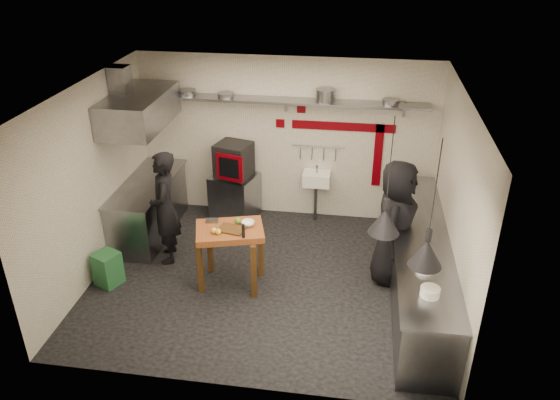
# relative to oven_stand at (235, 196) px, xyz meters

# --- Properties ---
(floor) EXTENTS (5.00, 5.00, 0.00)m
(floor) POSITION_rel_oven_stand_xyz_m (0.86, -1.79, -0.40)
(floor) COLOR black
(floor) RESTS_ON ground
(ceiling) EXTENTS (5.00, 5.00, 0.00)m
(ceiling) POSITION_rel_oven_stand_xyz_m (0.86, -1.79, 2.40)
(ceiling) COLOR beige
(ceiling) RESTS_ON floor
(wall_back) EXTENTS (5.00, 0.04, 2.80)m
(wall_back) POSITION_rel_oven_stand_xyz_m (0.86, 0.31, 1.00)
(wall_back) COLOR silver
(wall_back) RESTS_ON floor
(wall_front) EXTENTS (5.00, 0.04, 2.80)m
(wall_front) POSITION_rel_oven_stand_xyz_m (0.86, -3.89, 1.00)
(wall_front) COLOR silver
(wall_front) RESTS_ON floor
(wall_left) EXTENTS (0.04, 4.20, 2.80)m
(wall_left) POSITION_rel_oven_stand_xyz_m (-1.64, -1.79, 1.00)
(wall_left) COLOR silver
(wall_left) RESTS_ON floor
(wall_right) EXTENTS (0.04, 4.20, 2.80)m
(wall_right) POSITION_rel_oven_stand_xyz_m (3.36, -1.79, 1.00)
(wall_right) COLOR silver
(wall_right) RESTS_ON floor
(red_band_horiz) EXTENTS (1.70, 0.02, 0.14)m
(red_band_horiz) POSITION_rel_oven_stand_xyz_m (1.81, 0.29, 1.28)
(red_band_horiz) COLOR #5E0109
(red_band_horiz) RESTS_ON wall_back
(red_band_vert) EXTENTS (0.14, 0.02, 1.10)m
(red_band_vert) POSITION_rel_oven_stand_xyz_m (2.41, 0.29, 0.80)
(red_band_vert) COLOR #5E0109
(red_band_vert) RESTS_ON wall_back
(red_tile_a) EXTENTS (0.14, 0.02, 0.14)m
(red_tile_a) POSITION_rel_oven_stand_xyz_m (1.11, 0.29, 1.55)
(red_tile_a) COLOR #5E0109
(red_tile_a) RESTS_ON wall_back
(red_tile_b) EXTENTS (0.14, 0.02, 0.14)m
(red_tile_b) POSITION_rel_oven_stand_xyz_m (0.76, 0.29, 1.28)
(red_tile_b) COLOR #5E0109
(red_tile_b) RESTS_ON wall_back
(back_shelf) EXTENTS (4.60, 0.34, 0.04)m
(back_shelf) POSITION_rel_oven_stand_xyz_m (0.86, 0.13, 1.72)
(back_shelf) COLOR slate
(back_shelf) RESTS_ON wall_back
(shelf_bracket_left) EXTENTS (0.04, 0.06, 0.24)m
(shelf_bracket_left) POSITION_rel_oven_stand_xyz_m (-1.04, 0.28, 1.62)
(shelf_bracket_left) COLOR slate
(shelf_bracket_left) RESTS_ON wall_back
(shelf_bracket_mid) EXTENTS (0.04, 0.06, 0.24)m
(shelf_bracket_mid) POSITION_rel_oven_stand_xyz_m (0.86, 0.28, 1.62)
(shelf_bracket_mid) COLOR slate
(shelf_bracket_mid) RESTS_ON wall_back
(shelf_bracket_right) EXTENTS (0.04, 0.06, 0.24)m
(shelf_bracket_right) POSITION_rel_oven_stand_xyz_m (2.76, 0.28, 1.62)
(shelf_bracket_right) COLOR slate
(shelf_bracket_right) RESTS_ON wall_back
(pan_far_left) EXTENTS (0.35, 0.35, 0.09)m
(pan_far_left) POSITION_rel_oven_stand_xyz_m (-0.75, 0.13, 1.79)
(pan_far_left) COLOR slate
(pan_far_left) RESTS_ON back_shelf
(pan_mid_left) EXTENTS (0.30, 0.30, 0.07)m
(pan_mid_left) POSITION_rel_oven_stand_xyz_m (-0.11, 0.13, 1.78)
(pan_mid_left) COLOR slate
(pan_mid_left) RESTS_ON back_shelf
(stock_pot) EXTENTS (0.34, 0.34, 0.20)m
(stock_pot) POSITION_rel_oven_stand_xyz_m (1.51, 0.13, 1.84)
(stock_pot) COLOR slate
(stock_pot) RESTS_ON back_shelf
(pan_right) EXTENTS (0.30, 0.30, 0.08)m
(pan_right) POSITION_rel_oven_stand_xyz_m (2.52, 0.13, 1.78)
(pan_right) COLOR slate
(pan_right) RESTS_ON back_shelf
(oven_stand) EXTENTS (0.86, 0.82, 0.80)m
(oven_stand) POSITION_rel_oven_stand_xyz_m (0.00, 0.00, 0.00)
(oven_stand) COLOR slate
(oven_stand) RESTS_ON floor
(combi_oven) EXTENTS (0.67, 0.64, 0.58)m
(combi_oven) POSITION_rel_oven_stand_xyz_m (0.00, 0.01, 0.69)
(combi_oven) COLOR black
(combi_oven) RESTS_ON oven_stand
(oven_door) EXTENTS (0.47, 0.16, 0.46)m
(oven_door) POSITION_rel_oven_stand_xyz_m (0.01, -0.33, 0.69)
(oven_door) COLOR #5E0109
(oven_door) RESTS_ON combi_oven
(oven_glass) EXTENTS (0.35, 0.11, 0.34)m
(oven_glass) POSITION_rel_oven_stand_xyz_m (0.00, -0.34, 0.69)
(oven_glass) COLOR black
(oven_glass) RESTS_ON oven_door
(hand_sink) EXTENTS (0.46, 0.34, 0.22)m
(hand_sink) POSITION_rel_oven_stand_xyz_m (1.41, 0.13, 0.38)
(hand_sink) COLOR white
(hand_sink) RESTS_ON wall_back
(sink_tap) EXTENTS (0.03, 0.03, 0.14)m
(sink_tap) POSITION_rel_oven_stand_xyz_m (1.41, 0.13, 0.56)
(sink_tap) COLOR slate
(sink_tap) RESTS_ON hand_sink
(sink_drain) EXTENTS (0.06, 0.06, 0.66)m
(sink_drain) POSITION_rel_oven_stand_xyz_m (1.41, 0.09, -0.06)
(sink_drain) COLOR slate
(sink_drain) RESTS_ON floor
(utensil_rail) EXTENTS (0.90, 0.02, 0.02)m
(utensil_rail) POSITION_rel_oven_stand_xyz_m (1.41, 0.27, 0.92)
(utensil_rail) COLOR slate
(utensil_rail) RESTS_ON wall_back
(counter_right) EXTENTS (0.70, 3.80, 0.90)m
(counter_right) POSITION_rel_oven_stand_xyz_m (3.01, -1.79, 0.05)
(counter_right) COLOR slate
(counter_right) RESTS_ON floor
(counter_right_top) EXTENTS (0.76, 3.90, 0.03)m
(counter_right_top) POSITION_rel_oven_stand_xyz_m (3.01, -1.79, 0.52)
(counter_right_top) COLOR slate
(counter_right_top) RESTS_ON counter_right
(plate_stack) EXTENTS (0.25, 0.25, 0.11)m
(plate_stack) POSITION_rel_oven_stand_xyz_m (2.98, -3.13, 0.59)
(plate_stack) COLOR white
(plate_stack) RESTS_ON counter_right_top
(small_bowl_right) EXTENTS (0.21, 0.21, 0.05)m
(small_bowl_right) POSITION_rel_oven_stand_xyz_m (2.96, -2.65, 0.56)
(small_bowl_right) COLOR white
(small_bowl_right) RESTS_ON counter_right_top
(counter_left) EXTENTS (0.70, 1.90, 0.90)m
(counter_left) POSITION_rel_oven_stand_xyz_m (-1.29, -0.74, 0.05)
(counter_left) COLOR slate
(counter_left) RESTS_ON floor
(counter_left_top) EXTENTS (0.76, 2.00, 0.03)m
(counter_left_top) POSITION_rel_oven_stand_xyz_m (-1.29, -0.74, 0.52)
(counter_left_top) COLOR slate
(counter_left_top) RESTS_ON counter_left
(extractor_hood) EXTENTS (0.78, 1.60, 0.50)m
(extractor_hood) POSITION_rel_oven_stand_xyz_m (-1.24, -0.74, 1.75)
(extractor_hood) COLOR slate
(extractor_hood) RESTS_ON ceiling
(hood_duct) EXTENTS (0.28, 0.28, 0.50)m
(hood_duct) POSITION_rel_oven_stand_xyz_m (-1.49, -0.74, 2.15)
(hood_duct) COLOR slate
(hood_duct) RESTS_ON ceiling
(green_bin) EXTENTS (0.43, 0.43, 0.50)m
(green_bin) POSITION_rel_oven_stand_xyz_m (-1.37, -2.23, -0.15)
(green_bin) COLOR #236234
(green_bin) RESTS_ON floor
(prep_table) EXTENTS (1.06, 0.87, 0.92)m
(prep_table) POSITION_rel_oven_stand_xyz_m (0.39, -1.97, 0.06)
(prep_table) COLOR brown
(prep_table) RESTS_ON floor
(cutting_board) EXTENTS (0.40, 0.32, 0.02)m
(cutting_board) POSITION_rel_oven_stand_xyz_m (0.43, -2.01, 0.53)
(cutting_board) COLOR #4F3114
(cutting_board) RESTS_ON prep_table
(pepper_mill) EXTENTS (0.04, 0.04, 0.20)m
(pepper_mill) POSITION_rel_oven_stand_xyz_m (0.63, -2.18, 0.62)
(pepper_mill) COLOR black
(pepper_mill) RESTS_ON prep_table
(lemon_a) EXTENTS (0.09, 0.09, 0.08)m
(lemon_a) POSITION_rel_oven_stand_xyz_m (0.21, -2.13, 0.56)
(lemon_a) COLOR yellow
(lemon_a) RESTS_ON prep_table
(lemon_b) EXTENTS (0.11, 0.11, 0.08)m
(lemon_b) POSITION_rel_oven_stand_xyz_m (0.28, -2.14, 0.56)
(lemon_b) COLOR yellow
(lemon_b) RESTS_ON prep_table
(veg_ball) EXTENTS (0.11, 0.11, 0.09)m
(veg_ball) POSITION_rel_oven_stand_xyz_m (0.48, -1.83, 0.57)
(veg_ball) COLOR #57822E
(veg_ball) RESTS_ON prep_table
(steel_tray) EXTENTS (0.19, 0.14, 0.03)m
(steel_tray) POSITION_rel_oven_stand_xyz_m (0.10, -1.82, 0.54)
(steel_tray) COLOR slate
(steel_tray) RESTS_ON prep_table
(bowl) EXTENTS (0.22, 0.22, 0.06)m
(bowl) POSITION_rel_oven_stand_xyz_m (0.63, -1.84, 0.55)
(bowl) COLOR white
(bowl) RESTS_ON prep_table
(heat_lamp_near) EXTENTS (0.46, 0.46, 1.48)m
(heat_lamp_near) POSITION_rel_oven_stand_xyz_m (2.44, -2.46, 1.66)
(heat_lamp_near) COLOR black
(heat_lamp_near) RESTS_ON ceiling
(heat_lamp_far) EXTENTS (0.50, 0.50, 1.50)m
(heat_lamp_far) POSITION_rel_oven_stand_xyz_m (2.88, -3.07, 1.65)
(heat_lamp_far) COLOR black
(heat_lamp_far) RESTS_ON ceiling
(chef_left) EXTENTS (0.59, 0.74, 1.77)m
(chef_left) POSITION_rel_oven_stand_xyz_m (-0.72, -1.46, 0.48)
(chef_left) COLOR black
(chef_left) RESTS_ON floor
(chef_right) EXTENTS (0.79, 1.02, 1.86)m
(chef_right) POSITION_rel_oven_stand_xyz_m (2.66, -1.50, 0.53)
(chef_right) COLOR black
(chef_right) RESTS_ON floor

